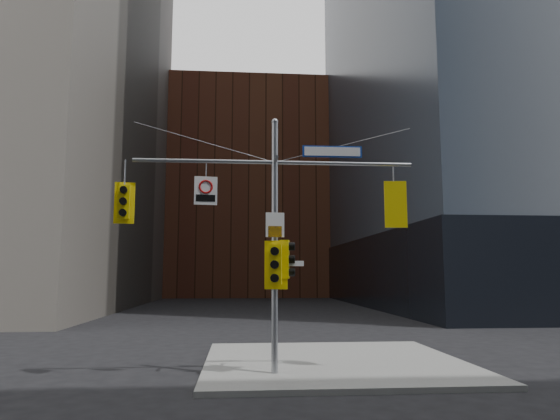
{
  "coord_description": "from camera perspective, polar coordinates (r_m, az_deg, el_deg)",
  "views": [
    {
      "loc": [
        -0.97,
        -11.96,
        2.82
      ],
      "look_at": [
        0.15,
        2.0,
        4.62
      ],
      "focal_mm": 32.0,
      "sensor_mm": 36.0,
      "label": 1
    }
  ],
  "objects": [
    {
      "name": "podium_ne",
      "position": [
        52.65,
        28.99,
        -6.24
      ],
      "size": [
        36.4,
        36.4,
        6.0
      ],
      "primitive_type": "cube",
      "color": "black",
      "rests_on": "ground"
    },
    {
      "name": "street_sign_blade",
      "position": [
        14.64,
        6.0,
        6.65
      ],
      "size": [
        1.74,
        0.06,
        0.34
      ],
      "rotation": [
        0.0,
        0.0,
        -0.01
      ],
      "color": "#103499",
      "rests_on": "ground"
    },
    {
      "name": "brick_midrise",
      "position": [
        70.86,
        -3.75,
        1.74
      ],
      "size": [
        26.0,
        20.0,
        28.0
      ],
      "primitive_type": "cube",
      "color": "brown",
      "rests_on": "ground"
    },
    {
      "name": "regulatory_sign_pole",
      "position": [
        13.94,
        -0.57,
        -1.78
      ],
      "size": [
        0.53,
        0.09,
        0.69
      ],
      "rotation": [
        0.0,
        0.0,
        0.11
      ],
      "color": "silver",
      "rests_on": "ground"
    },
    {
      "name": "traffic_light_east_arm",
      "position": [
        14.78,
        12.92,
        0.55
      ],
      "size": [
        0.64,
        0.53,
        1.34
      ],
      "rotation": [
        0.0,
        0.0,
        3.06
      ],
      "color": "yellow",
      "rests_on": "ground"
    },
    {
      "name": "ground",
      "position": [
        12.33,
        0.06,
        -20.56
      ],
      "size": [
        160.0,
        160.0,
        0.0
      ],
      "primitive_type": "plane",
      "color": "black",
      "rests_on": "ground"
    },
    {
      "name": "signal_assembly",
      "position": [
        14.08,
        -0.6,
        -0.83
      ],
      "size": [
        8.0,
        0.8,
        7.3
      ],
      "color": "gray",
      "rests_on": "ground"
    },
    {
      "name": "street_blade_ns",
      "position": [
        14.44,
        -0.74,
        -7.43
      ],
      "size": [
        0.12,
        0.7,
        0.14
      ],
      "rotation": [
        0.0,
        0.0,
        -0.13
      ],
      "color": "#145926",
      "rests_on": "ground"
    },
    {
      "name": "traffic_light_west_arm",
      "position": [
        14.47,
        -17.41,
        0.86
      ],
      "size": [
        0.56,
        0.48,
        1.17
      ],
      "rotation": [
        0.0,
        0.0,
        0.12
      ],
      "color": "yellow",
      "rests_on": "ground"
    },
    {
      "name": "traffic_light_pole_side",
      "position": [
        14.02,
        0.72,
        -5.66
      ],
      "size": [
        0.46,
        0.39,
        1.07
      ],
      "rotation": [
        0.0,
        0.0,
        1.38
      ],
      "color": "yellow",
      "rests_on": "ground"
    },
    {
      "name": "street_blade_ew",
      "position": [
        14.04,
        1.23,
        -6.13
      ],
      "size": [
        0.75,
        0.13,
        0.15
      ],
      "rotation": [
        0.0,
        0.0,
        0.13
      ],
      "color": "silver",
      "rests_on": "ground"
    },
    {
      "name": "sidewalk_corner",
      "position": [
        16.47,
        6.14,
        -16.9
      ],
      "size": [
        8.0,
        8.0,
        0.15
      ],
      "primitive_type": "cube",
      "color": "gray",
      "rests_on": "ground"
    },
    {
      "name": "traffic_light_pole_front",
      "position": [
        13.73,
        -0.53,
        -6.27
      ],
      "size": [
        0.64,
        0.56,
        1.34
      ],
      "rotation": [
        0.0,
        0.0,
        -0.16
      ],
      "color": "yellow",
      "rests_on": "ground"
    },
    {
      "name": "regulatory_sign_arm",
      "position": [
        14.17,
        -8.48,
        2.31
      ],
      "size": [
        0.64,
        0.13,
        0.8
      ],
      "rotation": [
        0.0,
        0.0,
        0.12
      ],
      "color": "silver",
      "rests_on": "ground"
    }
  ]
}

